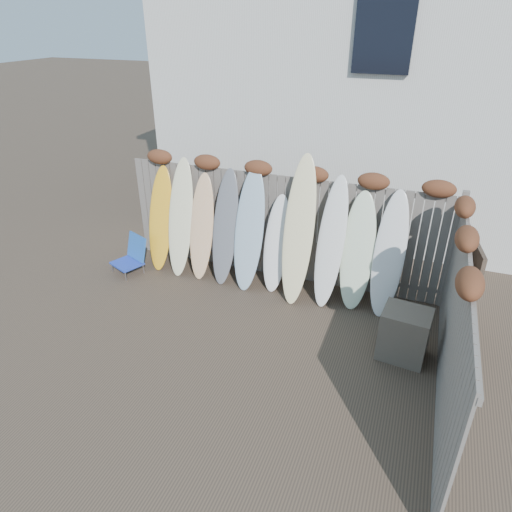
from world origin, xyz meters
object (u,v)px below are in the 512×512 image
(wooden_crate, at_px, (404,334))
(surfboard_0, at_px, (161,219))
(lattice_panel, at_px, (460,297))
(beach_chair, at_px, (132,255))

(wooden_crate, bearing_deg, surfboard_0, 165.70)
(lattice_panel, bearing_deg, surfboard_0, 162.68)
(surfboard_0, bearing_deg, lattice_panel, -12.37)
(lattice_panel, distance_m, surfboard_0, 5.46)
(lattice_panel, xyz_separation_m, surfboard_0, (-5.40, 0.80, 0.05))
(wooden_crate, height_order, surfboard_0, surfboard_0)
(wooden_crate, height_order, lattice_panel, lattice_panel)
(beach_chair, xyz_separation_m, lattice_panel, (5.84, -0.34, 0.61))
(beach_chair, height_order, lattice_panel, lattice_panel)
(beach_chair, distance_m, wooden_crate, 5.24)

